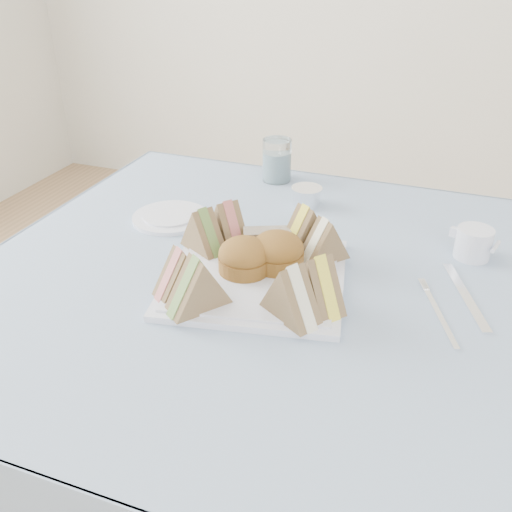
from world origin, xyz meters
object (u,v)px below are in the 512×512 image
(serving_plate, at_px, (256,277))
(table, at_px, (255,420))
(creamer_jug, at_px, (474,243))
(water_glass, at_px, (277,160))

(serving_plate, bearing_deg, table, 104.50)
(creamer_jug, bearing_deg, serving_plate, -133.05)
(water_glass, bearing_deg, table, -76.47)
(serving_plate, distance_m, water_glass, 0.48)
(serving_plate, bearing_deg, creamer_jug, 21.29)
(serving_plate, xyz_separation_m, creamer_jug, (0.36, 0.22, 0.02))
(serving_plate, distance_m, creamer_jug, 0.42)
(table, relative_size, serving_plate, 2.91)
(water_glass, bearing_deg, creamer_jug, -26.73)
(table, xyz_separation_m, water_glass, (-0.10, 0.43, 0.43))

